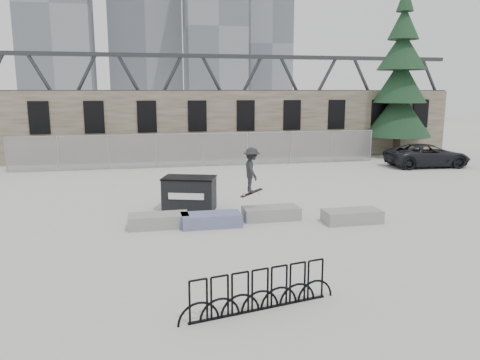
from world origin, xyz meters
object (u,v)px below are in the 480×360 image
dumpster (189,193)px  spruce_tree (400,85)px  suv (427,155)px  planter_center_left (211,219)px  planter_far_left (158,220)px  planter_center_right (271,213)px  skateboarder (252,170)px  planter_offset (352,216)px  bike_rack (260,290)px

dumpster → spruce_tree: spruce_tree is taller
suv → planter_center_left: bearing=126.8°
planter_far_left → spruce_tree: (17.02, 14.29, 4.68)m
planter_center_right → dumpster: bearing=145.0°
planter_far_left → skateboarder: (3.23, 0.05, 1.59)m
planter_center_right → planter_far_left: bearing=-177.5°
planter_far_left → planter_offset: (6.63, -0.81, 0.00)m
planter_far_left → suv: size_ratio=0.40×
planter_center_left → planter_offset: 4.91m
planter_center_right → suv: suv is taller
planter_far_left → skateboarder: 3.60m
dumpster → bike_rack: dumpster is taller
bike_rack → skateboarder: 6.92m
planter_center_left → bike_rack: (0.10, -6.32, 0.20)m
planter_center_left → skateboarder: skateboarder is taller
dumpster → skateboarder: bearing=-27.7°
planter_offset → skateboarder: skateboarder is taller
planter_center_right → suv: bearing=37.2°
dumpster → bike_rack: bearing=-68.0°
planter_center_right → bike_rack: bearing=-107.4°
planter_center_right → skateboarder: bearing=-170.8°
suv → skateboarder: (-13.12, -9.51, 1.14)m
spruce_tree → suv: 6.38m
planter_far_left → planter_offset: size_ratio=1.00×
skateboarder → spruce_tree: bearing=-43.6°
skateboarder → dumpster: bearing=44.7°
bike_rack → spruce_tree: size_ratio=0.31×
spruce_tree → skateboarder: spruce_tree is taller
planter_center_left → suv: suv is taller
planter_center_right → bike_rack: size_ratio=0.57×
planter_far_left → planter_center_right: same height
suv → dumpster: bearing=119.3°
planter_offset → planter_center_left: bearing=173.6°
planter_offset → suv: suv is taller
planter_center_left → bike_rack: 6.32m
planter_offset → planter_center_right: bearing=159.6°
planter_center_left → skateboarder: (1.48, 0.32, 1.59)m
planter_offset → planter_far_left: bearing=173.0°
planter_center_left → spruce_tree: spruce_tree is taller
spruce_tree → skateboarder: size_ratio=6.67×
planter_far_left → dumpster: (1.26, 2.07, 0.41)m
planter_center_left → planter_far_left: bearing=171.3°
planter_center_left → planter_offset: (4.88, -0.55, 0.00)m
bike_rack → spruce_tree: (15.17, 20.88, 4.48)m
planter_far_left → bike_rack: 6.85m
planter_center_left → spruce_tree: bearing=43.6°
planter_offset → dumpster: 6.10m
skateboarder → planter_center_right: bearing=-80.3°
planter_far_left → skateboarder: bearing=0.9°
planter_far_left → planter_center_left: (1.75, -0.27, 0.00)m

